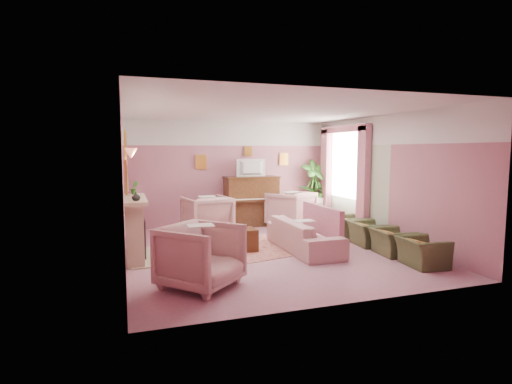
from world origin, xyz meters
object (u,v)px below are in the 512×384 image
object	(u,v)px
floral_armchair_front	(201,253)
floral_armchair_right	(291,207)
coffee_table	(231,241)
television	(252,166)
floral_armchair_left	(207,213)
olive_chair_c	(368,230)
side_table	(315,210)
sofa	(304,229)
olive_chair_d	(348,223)
piano	(251,202)
olive_chair_b	(392,238)
olive_chair_a	(422,247)

from	to	relation	value
floral_armchair_front	floral_armchair_right	bearing A→B (deg)	51.35
coffee_table	floral_armchair_front	xyz separation A→B (m)	(-0.96, -1.88, 0.30)
television	floral_armchair_left	size ratio (longest dim) A/B	0.76
olive_chair_c	side_table	bearing A→B (deg)	85.92
sofa	olive_chair_d	distance (m)	1.67
floral_armchair_left	floral_armchair_right	xyz separation A→B (m)	(2.31, 0.32, 0.00)
sofa	olive_chair_c	distance (m)	1.49
television	olive_chair_d	size ratio (longest dim) A/B	1.03
floral_armchair_right	olive_chair_c	size ratio (longest dim) A/B	1.35
floral_armchair_left	floral_armchair_right	size ratio (longest dim) A/B	1.00
piano	side_table	size ratio (longest dim) A/B	2.00
television	olive_chair_b	distance (m)	4.27
olive_chair_a	coffee_table	bearing A→B (deg)	145.24
sofa	floral_armchair_left	world-z (taller)	floral_armchair_left
sofa	floral_armchair_left	size ratio (longest dim) A/B	2.02
floral_armchair_front	side_table	size ratio (longest dim) A/B	1.50
floral_armchair_right	olive_chair_a	xyz separation A→B (m)	(0.76, -4.04, -0.19)
sofa	floral_armchair_right	xyz separation A→B (m)	(0.72, 2.36, 0.10)
sofa	floral_armchair_front	distance (m)	2.85
piano	olive_chair_b	size ratio (longest dim) A/B	1.80
olive_chair_a	olive_chair_c	distance (m)	1.64
olive_chair_d	side_table	size ratio (longest dim) A/B	1.11
floral_armchair_left	side_table	size ratio (longest dim) A/B	1.50
coffee_table	olive_chair_c	size ratio (longest dim) A/B	1.29
floral_armchair_right	sofa	bearing A→B (deg)	-107.05
floral_armchair_left	olive_chair_d	xyz separation A→B (m)	(3.07, -1.27, -0.19)
television	side_table	distance (m)	2.27
sofa	side_table	xyz separation A→B (m)	(1.69, 2.85, -0.08)
piano	television	bearing A→B (deg)	-90.00
olive_chair_b	olive_chair_d	xyz separation A→B (m)	(0.00, 1.64, 0.00)
floral_armchair_right	olive_chair_b	bearing A→B (deg)	-76.76
olive_chair_d	floral_armchair_left	bearing A→B (deg)	157.58
coffee_table	olive_chair_d	size ratio (longest dim) A/B	1.29
television	floral_armchair_left	distance (m)	1.93
sofa	olive_chair_c	bearing A→B (deg)	-1.88
piano	floral_armchair_right	size ratio (longest dim) A/B	1.33
floral_armchair_front	olive_chair_c	distance (m)	4.16
olive_chair_b	side_table	xyz separation A→B (m)	(0.21, 3.72, 0.01)
television	floral_armchair_front	size ratio (longest dim) A/B	0.76
floral_armchair_left	olive_chair_c	xyz separation A→B (m)	(3.07, -2.09, -0.19)
television	olive_chair_d	distance (m)	2.95
piano	floral_armchair_right	world-z (taller)	piano
olive_chair_c	olive_chair_d	xyz separation A→B (m)	(0.00, 0.82, 0.00)
coffee_table	olive_chair_c	distance (m)	2.95
olive_chair_b	olive_chair_c	world-z (taller)	same
piano	floral_armchair_left	distance (m)	1.63
television	sofa	distance (m)	3.08
olive_chair_a	sofa	bearing A→B (deg)	131.26
piano	olive_chair_c	xyz separation A→B (m)	(1.68, -2.94, -0.31)
television	floral_armchair_right	size ratio (longest dim) A/B	0.76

